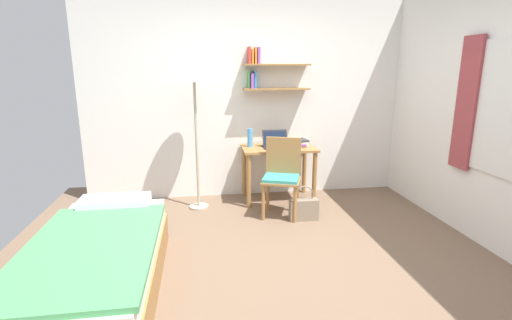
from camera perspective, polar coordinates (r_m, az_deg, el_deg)
The scene contains 11 objects.
ground_plane at distance 3.43m, azimuth 4.57°, elevation -15.89°, with size 5.28×5.28×0.00m, color brown.
wall_back at distance 4.98m, azimuth -0.40°, elevation 9.35°, with size 4.40×0.27×2.60m.
wall_right at distance 4.00m, azimuth 34.60°, elevation 5.74°, with size 0.10×4.40×2.60m.
bed at distance 3.16m, azimuth -23.15°, elevation -14.86°, with size 0.91×1.89×0.54m.
desk at distance 4.83m, azimuth 3.44°, elevation 0.37°, with size 0.94×0.57×0.71m.
desk_chair at distance 4.36m, azimuth 3.98°, elevation -2.10°, with size 0.54×0.51×0.91m.
standing_lamp at distance 4.46m, azimuth -9.46°, elevation 12.09°, with size 0.42×0.42×1.77m.
laptop at distance 4.79m, azimuth 3.01°, elevation 2.63°, with size 0.33×0.24×0.21m.
water_bottle at distance 4.79m, azimuth -0.92°, elevation 3.43°, with size 0.07×0.07×0.24m, color #4C99DB.
book_stack at distance 4.89m, azimuth 6.82°, elevation 2.67°, with size 0.19×0.24×0.09m.
handbag at distance 4.34m, azimuth 7.32°, elevation -7.38°, with size 0.33×0.12×0.41m.
Camera 1 is at (-0.70, -2.90, 1.70)m, focal length 26.12 mm.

